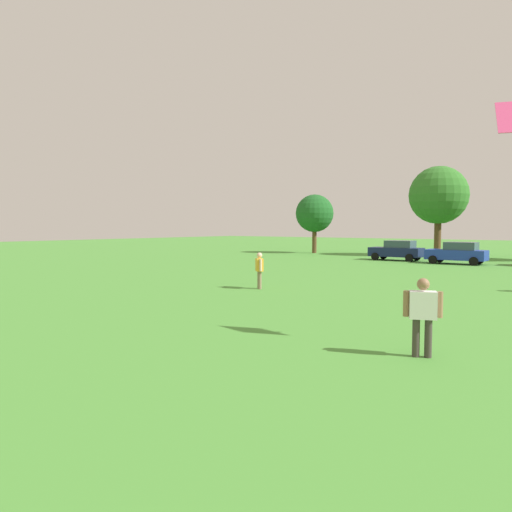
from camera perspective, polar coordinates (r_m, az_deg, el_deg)
The scene contains 7 objects.
ground_plane at distance 28.37m, azimuth 17.07°, elevation -2.43°, with size 160.00×160.00×0.00m, color #4C9338.
adult_bystander at distance 11.23m, azimuth 19.26°, elevation -6.14°, with size 0.78×0.53×1.76m.
bystander_midfield at distance 22.06m, azimuth 0.42°, elevation -1.36°, with size 0.61×0.60×1.68m.
parked_car_navy_0 at distance 41.94m, azimuth 16.46°, elevation 0.66°, with size 4.30×2.02×1.68m.
parked_car_blue_1 at distance 39.52m, azimuth 22.88°, elevation 0.35°, with size 4.30×2.02×1.68m.
tree_far_left at distance 51.48m, azimuth 7.00°, elevation 5.05°, with size 4.01×4.01×6.25m.
tree_left at distance 49.50m, azimuth 20.94°, elevation 6.77°, with size 5.55×5.55×8.64m.
Camera 1 is at (9.64, 3.48, 2.91)m, focal length 33.55 mm.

